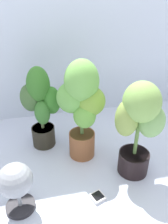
# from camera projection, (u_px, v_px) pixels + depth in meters

# --- Properties ---
(ground_plane) EXTENTS (8.00, 8.00, 0.00)m
(ground_plane) POSITION_uv_depth(u_px,v_px,m) (87.00, 167.00, 1.71)
(ground_plane) COLOR silver
(ground_plane) RESTS_ON ground
(mylar_back_wall) EXTENTS (3.20, 0.01, 2.00)m
(mylar_back_wall) POSITION_uv_depth(u_px,v_px,m) (65.00, 10.00, 1.93)
(mylar_back_wall) COLOR silver
(mylar_back_wall) RESTS_ON ground
(potted_plant_center) EXTENTS (0.39, 0.34, 0.78)m
(potted_plant_center) POSITION_uv_depth(u_px,v_px,m) (82.00, 103.00, 1.60)
(potted_plant_center) COLOR brown
(potted_plant_center) RESTS_ON ground
(potted_plant_front_right) EXTENTS (0.36, 0.28, 0.70)m
(potted_plant_front_right) POSITION_uv_depth(u_px,v_px,m) (139.00, 123.00, 1.47)
(potted_plant_front_right) COLOR black
(potted_plant_front_right) RESTS_ON ground
(potted_plant_back_left) EXTENTS (0.36, 0.27, 0.69)m
(potted_plant_back_left) POSITION_uv_depth(u_px,v_px,m) (41.00, 105.00, 1.76)
(potted_plant_back_left) COLOR #2D291E
(potted_plant_back_left) RESTS_ON ground
(hygrometer_box) EXTENTS (0.10, 0.10, 0.03)m
(hygrometer_box) POSITION_uv_depth(u_px,v_px,m) (98.00, 197.00, 1.45)
(hygrometer_box) COLOR white
(hygrometer_box) RESTS_ON ground
(floor_fan) EXTENTS (0.25, 0.25, 0.34)m
(floor_fan) POSITION_uv_depth(u_px,v_px,m) (16.00, 183.00, 1.29)
(floor_fan) COLOR #262428
(floor_fan) RESTS_ON ground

